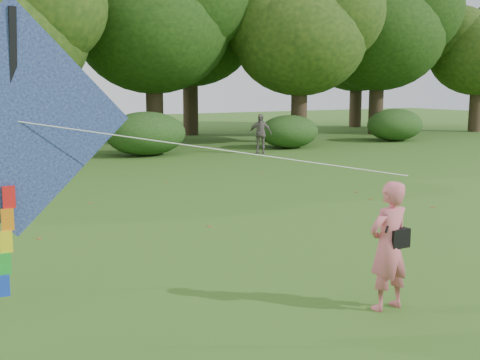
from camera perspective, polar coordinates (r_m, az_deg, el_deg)
ground at (r=9.29m, az=12.85°, el=-10.33°), size 100.00×100.00×0.00m
man_kite_flyer at (r=8.41m, az=13.91°, el=-6.09°), size 0.67×0.46×1.78m
bystander_right at (r=26.52m, az=1.93°, el=4.41°), size 1.10×0.86×1.74m
crossbody_bag at (r=8.44m, az=14.66°, el=-5.25°), size 0.43×0.20×0.71m
flying_kite at (r=7.25m, az=-20.58°, el=4.97°), size 6.14×1.53×3.40m
tree_line at (r=30.43m, az=-14.90°, el=13.65°), size 54.70×15.30×9.48m
shrub_band at (r=24.73m, az=-16.80°, el=3.65°), size 39.15×3.22×1.88m
fallen_leaves at (r=14.88m, az=1.87°, el=-2.71°), size 10.93×14.99×0.01m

